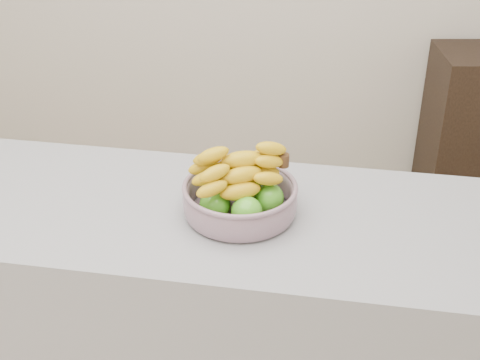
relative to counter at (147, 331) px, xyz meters
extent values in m
cube|color=#9A9AA2|center=(0.00, 0.00, 0.00)|extent=(2.00, 0.60, 0.90)
cube|color=black|center=(1.16, 1.61, -0.03)|extent=(0.52, 0.45, 0.84)
cylinder|color=#8C9CA8|center=(0.28, 0.00, 0.46)|extent=(0.25, 0.25, 0.01)
torus|color=#8C9CA8|center=(0.28, 0.00, 0.53)|extent=(0.29, 0.29, 0.01)
sphere|color=#4CA31C|center=(0.31, -0.07, 0.50)|extent=(0.08, 0.08, 0.08)
sphere|color=#4CA31C|center=(0.36, 0.01, 0.50)|extent=(0.08, 0.08, 0.08)
sphere|color=#4CA31C|center=(0.30, 0.07, 0.50)|extent=(0.08, 0.08, 0.08)
sphere|color=#4CA31C|center=(0.22, 0.04, 0.50)|extent=(0.08, 0.08, 0.08)
sphere|color=#4CA31C|center=(0.23, -0.05, 0.50)|extent=(0.08, 0.08, 0.08)
ellipsoid|color=yellow|center=(0.29, -0.05, 0.55)|extent=(0.18, 0.13, 0.04)
ellipsoid|color=yellow|center=(0.27, 0.00, 0.55)|extent=(0.19, 0.11, 0.04)
ellipsoid|color=yellow|center=(0.26, 0.04, 0.55)|extent=(0.19, 0.09, 0.04)
ellipsoid|color=yellow|center=(0.29, -0.02, 0.58)|extent=(0.18, 0.14, 0.04)
ellipsoid|color=yellow|center=(0.27, 0.02, 0.58)|extent=(0.19, 0.08, 0.04)
ellipsoid|color=yellow|center=(0.29, 0.00, 0.61)|extent=(0.19, 0.11, 0.04)
cylinder|color=#3F2814|center=(0.39, 0.04, 0.59)|extent=(0.03, 0.03, 0.03)
camera|label=1|loc=(0.53, -1.43, 1.39)|focal=50.00mm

